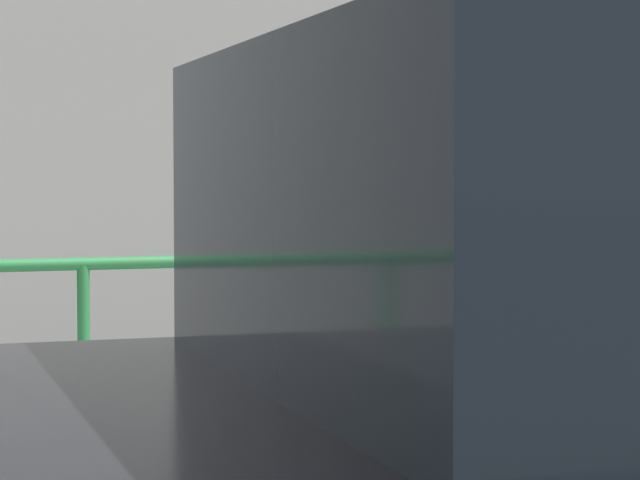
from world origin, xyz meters
name	(u,v)px	position (x,y,z in m)	size (l,w,h in m)	color
parking_meter	(238,287)	(0.06, 0.51, 1.18)	(0.18, 0.19, 1.43)	slate
pedestrian_at_meter	(354,281)	(0.51, 0.72, 1.17)	(0.61, 0.71, 1.80)	slate
background_railing	(84,317)	(0.00, 2.95, 0.84)	(24.06, 0.06, 0.99)	#1E602D
backdrop_wall	(7,137)	(0.00, 6.10, 1.77)	(32.00, 0.50, 3.55)	gray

